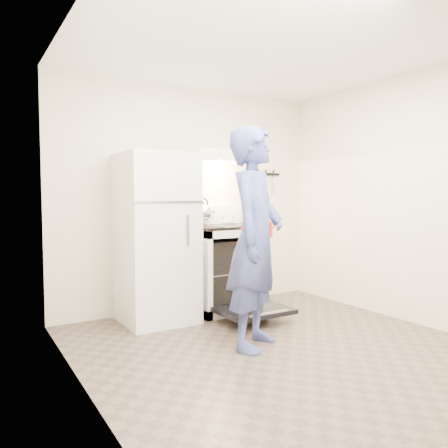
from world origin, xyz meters
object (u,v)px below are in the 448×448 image
at_px(tea_kettle, 203,211).
at_px(person, 255,238).
at_px(stove_body, 223,269).
at_px(dutch_oven, 258,230).
at_px(refrigerator, 156,238).

height_order(tea_kettle, person, person).
bearing_deg(stove_body, dutch_oven, -100.19).
xyz_separation_m(tea_kettle, dutch_oven, (0.02, -1.03, -0.14)).
xyz_separation_m(stove_body, tea_kettle, (-0.17, 0.16, 0.64)).
xyz_separation_m(tea_kettle, person, (-0.21, -1.32, -0.18)).
relative_size(tea_kettle, person, 0.16).
bearing_deg(dutch_oven, refrigerator, 127.56).
distance_m(stove_body, person, 1.31).
height_order(stove_body, person, person).
bearing_deg(tea_kettle, person, -99.12).
distance_m(refrigerator, person, 1.21).
xyz_separation_m(refrigerator, person, (0.42, -1.14, 0.08)).
distance_m(tea_kettle, person, 1.35).
height_order(person, dutch_oven, person).
height_order(refrigerator, stove_body, refrigerator).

